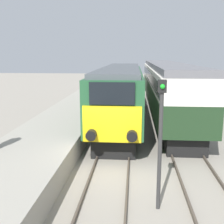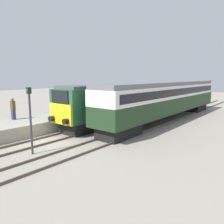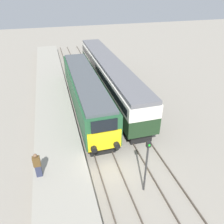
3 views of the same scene
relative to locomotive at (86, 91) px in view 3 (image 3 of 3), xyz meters
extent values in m
plane|color=gray|center=(0.00, -8.45, -2.17)|extent=(120.00, 120.00, 0.00)
cube|color=#9E998C|center=(-3.30, -0.45, -1.68)|extent=(3.50, 50.00, 0.98)
cube|color=#4C4238|center=(-0.72, -3.45, -2.10)|extent=(0.07, 60.00, 0.14)
cube|color=#4C4238|center=(0.72, -3.45, -2.10)|extent=(0.07, 60.00, 0.14)
cube|color=#4C4238|center=(2.68, -3.45, -2.10)|extent=(0.07, 60.00, 0.14)
cube|color=#4C4238|center=(4.12, -3.45, -2.10)|extent=(0.07, 60.00, 0.14)
cube|color=black|center=(0.00, -5.25, -1.67)|extent=(2.03, 4.00, 1.00)
cube|color=black|center=(0.00, 5.33, -1.67)|extent=(2.03, 4.00, 1.00)
cube|color=#235633|center=(0.00, 0.04, 0.13)|extent=(2.70, 15.58, 2.60)
cube|color=yellow|center=(0.00, -7.79, -0.39)|extent=(2.48, 0.10, 1.56)
cube|color=black|center=(0.00, -7.79, 0.91)|extent=(1.89, 0.10, 0.94)
cube|color=#4C5156|center=(0.00, 0.04, 1.55)|extent=(2.38, 14.96, 0.24)
cylinder|color=black|center=(-0.85, -8.00, -0.82)|extent=(0.44, 0.35, 0.44)
cylinder|color=black|center=(0.85, -8.00, -0.82)|extent=(0.44, 0.35, 0.44)
cube|color=black|center=(3.40, -4.94, -1.70)|extent=(1.89, 3.60, 0.95)
cube|color=black|center=(3.40, 11.98, -1.70)|extent=(1.89, 3.60, 0.95)
cube|color=#1E381E|center=(3.40, 3.52, -0.46)|extent=(2.70, 21.33, 1.52)
cube|color=silver|center=(3.40, 3.52, 0.89)|extent=(2.71, 21.33, 1.19)
cube|color=black|center=(3.40, 3.52, 0.89)|extent=(2.75, 20.48, 0.65)
cube|color=slate|center=(3.40, 3.52, 1.66)|extent=(2.48, 21.33, 0.36)
cube|color=#2D334C|center=(-4.62, -9.11, -0.76)|extent=(0.36, 0.24, 0.86)
cube|color=brown|center=(-4.62, -9.11, 0.02)|extent=(0.44, 0.26, 0.71)
sphere|color=brown|center=(-4.62, -9.11, 0.50)|extent=(0.23, 0.23, 0.23)
cylinder|color=#333333|center=(1.70, -11.21, -0.37)|extent=(0.12, 0.12, 3.60)
cube|color=black|center=(1.70, -11.21, 1.61)|extent=(0.24, 0.20, 0.36)
sphere|color=green|center=(1.70, -11.32, 1.61)|extent=(0.14, 0.14, 0.14)
camera|label=1|loc=(0.93, -19.18, 2.47)|focal=45.00mm
camera|label=2|loc=(13.21, -17.81, 2.39)|focal=35.00mm
camera|label=3|loc=(-2.91, -19.87, 9.42)|focal=35.00mm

